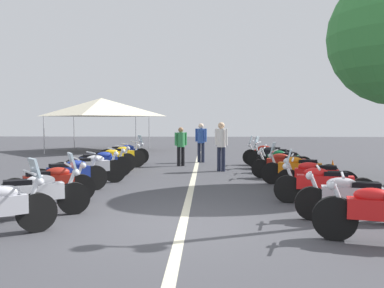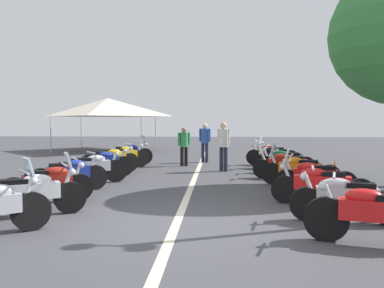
# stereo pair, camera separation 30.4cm
# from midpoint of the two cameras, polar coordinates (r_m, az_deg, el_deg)

# --- Properties ---
(ground_plane) EXTENTS (80.00, 80.00, 0.00)m
(ground_plane) POSITION_cam_midpoint_polar(r_m,az_deg,el_deg) (7.25, -2.52, -11.19)
(ground_plane) COLOR #424247
(lane_centre_stripe) EXTENTS (24.05, 0.16, 0.01)m
(lane_centre_stripe) POSITION_cam_midpoint_polar(r_m,az_deg,el_deg) (12.18, -0.61, -5.28)
(lane_centre_stripe) COLOR beige
(lane_centre_stripe) RESTS_ON ground_plane
(motorcycle_left_row_1) EXTENTS (1.19, 1.97, 1.20)m
(motorcycle_left_row_1) POSITION_cam_midpoint_polar(r_m,az_deg,el_deg) (8.22, -22.41, -6.41)
(motorcycle_left_row_1) COLOR black
(motorcycle_left_row_1) RESTS_ON ground_plane
(motorcycle_left_row_2) EXTENTS (1.10, 1.81, 0.99)m
(motorcycle_left_row_2) POSITION_cam_midpoint_polar(r_m,az_deg,el_deg) (9.46, -20.14, -5.22)
(motorcycle_left_row_2) COLOR black
(motorcycle_left_row_2) RESTS_ON ground_plane
(motorcycle_left_row_3) EXTENTS (1.29, 1.71, 1.01)m
(motorcycle_left_row_3) POSITION_cam_midpoint_polar(r_m,az_deg,el_deg) (10.80, -17.55, -4.08)
(motorcycle_left_row_3) COLOR black
(motorcycle_left_row_3) RESTS_ON ground_plane
(motorcycle_left_row_4) EXTENTS (1.22, 1.95, 1.02)m
(motorcycle_left_row_4) POSITION_cam_midpoint_polar(r_m,az_deg,el_deg) (12.03, -14.84, -3.26)
(motorcycle_left_row_4) COLOR black
(motorcycle_left_row_4) RESTS_ON ground_plane
(motorcycle_left_row_5) EXTENTS (1.26, 1.95, 1.01)m
(motorcycle_left_row_5) POSITION_cam_midpoint_polar(r_m,az_deg,el_deg) (13.36, -13.49, -2.63)
(motorcycle_left_row_5) COLOR black
(motorcycle_left_row_5) RESTS_ON ground_plane
(motorcycle_left_row_6) EXTENTS (1.38, 1.85, 1.01)m
(motorcycle_left_row_6) POSITION_cam_midpoint_polar(r_m,az_deg,el_deg) (14.49, -12.36, -2.16)
(motorcycle_left_row_6) COLOR black
(motorcycle_left_row_6) RESTS_ON ground_plane
(motorcycle_left_row_7) EXTENTS (1.46, 1.86, 1.02)m
(motorcycle_left_row_7) POSITION_cam_midpoint_polar(r_m,az_deg,el_deg) (15.80, -10.69, -1.67)
(motorcycle_left_row_7) COLOR black
(motorcycle_left_row_7) RESTS_ON ground_plane
(motorcycle_left_row_8) EXTENTS (1.14, 1.97, 1.22)m
(motorcycle_left_row_8) POSITION_cam_midpoint_polar(r_m,az_deg,el_deg) (17.05, -9.95, -1.29)
(motorcycle_left_row_8) COLOR black
(motorcycle_left_row_8) RESTS_ON ground_plane
(motorcycle_right_row_0) EXTENTS (0.87, 2.01, 1.01)m
(motorcycle_right_row_0) POSITION_cam_midpoint_polar(r_m,az_deg,el_deg) (6.58, 24.05, -8.79)
(motorcycle_right_row_0) COLOR black
(motorcycle_right_row_0) RESTS_ON ground_plane
(motorcycle_right_row_1) EXTENTS (0.77, 1.97, 0.99)m
(motorcycle_right_row_1) POSITION_cam_midpoint_polar(r_m,az_deg,el_deg) (7.80, 20.28, -7.00)
(motorcycle_right_row_1) COLOR black
(motorcycle_right_row_1) RESTS_ON ground_plane
(motorcycle_right_row_2) EXTENTS (0.84, 2.13, 1.20)m
(motorcycle_right_row_2) POSITION_cam_midpoint_polar(r_m,az_deg,el_deg) (9.22, 16.96, -5.30)
(motorcycle_right_row_2) COLOR black
(motorcycle_right_row_2) RESTS_ON ground_plane
(motorcycle_right_row_3) EXTENTS (0.85, 1.93, 0.99)m
(motorcycle_right_row_3) POSITION_cam_midpoint_polar(r_m,az_deg,el_deg) (10.40, 16.11, -4.40)
(motorcycle_right_row_3) COLOR black
(motorcycle_right_row_3) RESTS_ON ground_plane
(motorcycle_right_row_4) EXTENTS (0.96, 2.09, 1.20)m
(motorcycle_right_row_4) POSITION_cam_midpoint_polar(r_m,az_deg,el_deg) (11.76, 13.99, -3.42)
(motorcycle_right_row_4) COLOR black
(motorcycle_right_row_4) RESTS_ON ground_plane
(motorcycle_right_row_5) EXTENTS (0.83, 2.13, 0.98)m
(motorcycle_right_row_5) POSITION_cam_midpoint_polar(r_m,az_deg,el_deg) (13.03, 12.28, -2.83)
(motorcycle_right_row_5) COLOR black
(motorcycle_right_row_5) RESTS_ON ground_plane
(motorcycle_right_row_6) EXTENTS (0.77, 1.98, 0.98)m
(motorcycle_right_row_6) POSITION_cam_midpoint_polar(r_m,az_deg,el_deg) (14.39, 11.95, -2.27)
(motorcycle_right_row_6) COLOR black
(motorcycle_right_row_6) RESTS_ON ground_plane
(motorcycle_right_row_7) EXTENTS (0.95, 1.95, 1.23)m
(motorcycle_right_row_7) POSITION_cam_midpoint_polar(r_m,az_deg,el_deg) (15.57, 10.72, -1.72)
(motorcycle_right_row_7) COLOR black
(motorcycle_right_row_7) RESTS_ON ground_plane
(motorcycle_right_row_8) EXTENTS (0.79, 2.10, 1.21)m
(motorcycle_right_row_8) POSITION_cam_midpoint_polar(r_m,az_deg,el_deg) (16.87, 10.06, -1.37)
(motorcycle_right_row_8) COLOR black
(motorcycle_right_row_8) RESTS_ON ground_plane
(traffic_cone_0) EXTENTS (0.36, 0.36, 0.61)m
(traffic_cone_0) POSITION_cam_midpoint_polar(r_m,az_deg,el_deg) (13.36, 18.47, -3.44)
(traffic_cone_0) COLOR orange
(traffic_cone_0) RESTS_ON ground_plane
(bystander_1) EXTENTS (0.34, 0.45, 1.77)m
(bystander_1) POSITION_cam_midpoint_polar(r_m,az_deg,el_deg) (14.63, 3.52, 0.23)
(bystander_1) COLOR #1E2338
(bystander_1) RESTS_ON ground_plane
(bystander_2) EXTENTS (0.32, 0.48, 1.56)m
(bystander_2) POSITION_cam_midpoint_polar(r_m,az_deg,el_deg) (16.33, -2.11, 0.07)
(bystander_2) COLOR black
(bystander_2) RESTS_ON ground_plane
(bystander_3) EXTENTS (0.32, 0.50, 1.71)m
(bystander_3) POSITION_cam_midpoint_polar(r_m,az_deg,el_deg) (17.78, 0.78, 0.64)
(bystander_3) COLOR #1E2338
(bystander_3) RESTS_ON ground_plane
(event_tent) EXTENTS (5.64, 5.64, 3.20)m
(event_tent) POSITION_cam_midpoint_polar(r_m,az_deg,el_deg) (25.38, -12.91, 5.05)
(event_tent) COLOR beige
(event_tent) RESTS_ON ground_plane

